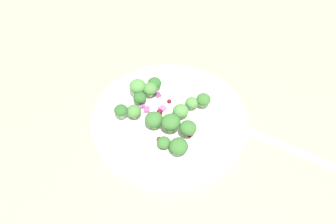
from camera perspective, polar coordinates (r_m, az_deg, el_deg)
The scene contains 27 objects.
ground_plane at distance 58.77cm, azimuth -0.45°, elevation -1.54°, with size 180.00×180.00×2.00cm, color tan.
plate at distance 56.65cm, azimuth -0.00°, elevation -1.20°, with size 24.99×24.99×1.70cm.
dressing_pool at distance 56.31cm, azimuth -0.00°, elevation -0.92°, with size 14.50×14.50×0.20cm, color white.
broccoli_floret_0 at distance 51.03cm, azimuth 1.74°, elevation -5.61°, with size 2.76×2.76×2.80cm.
broccoli_floret_1 at distance 56.53cm, azimuth 5.75°, elevation 1.99°, with size 2.32×2.32×2.35cm.
broccoli_floret_2 at distance 53.69cm, azimuth -2.27°, elevation -1.28°, with size 2.80×2.80×2.84cm.
broccoli_floret_3 at distance 52.75cm, azimuth 0.46°, elevation -1.71°, with size 2.93×2.93×2.97cm.
broccoli_floret_4 at distance 52.51cm, azimuth 3.37°, elevation -2.55°, with size 2.59×2.59×2.62cm.
broccoli_floret_5 at distance 57.15cm, azimuth -4.57°, elevation 2.26°, with size 2.12×2.12×2.15cm.
broccoli_floret_6 at distance 58.01cm, azimuth -3.03°, elevation 3.66°, with size 2.44×2.44×2.47cm.
broccoli_floret_7 at distance 56.38cm, azimuth 3.85°, elevation 1.49°, with size 2.07×2.07×2.10cm.
broccoli_floret_8 at distance 55.27cm, azimuth -5.53°, elevation 0.10°, with size 2.31×2.31×2.34cm.
broccoli_floret_9 at distance 59.31cm, azimuth -2.19°, elevation 4.65°, with size 2.32×2.32×2.35cm.
broccoli_floret_10 at distance 55.11cm, azimuth -7.59°, elevation 0.23°, with size 2.16×2.16×2.18cm.
broccoli_floret_11 at distance 51.75cm, azimuth -0.68°, elevation -4.98°, with size 1.99×1.99×2.02cm.
broccoli_floret_12 at distance 55.22cm, azimuth 2.06°, elevation 0.13°, with size 2.49×2.49×2.52cm.
broccoli_floret_13 at distance 58.00cm, azimuth -4.93°, elevation 4.13°, with size 2.75×2.75×2.78cm.
cranberry_0 at distance 58.15cm, azimuth 0.21°, elevation 1.72°, with size 0.76×0.76×0.76cm, color maroon.
cranberry_1 at distance 56.06cm, azimuth -1.49°, elevation 0.17°, with size 0.98×0.98×0.98cm, color maroon.
cranberry_2 at distance 52.87cm, azimuth -1.43°, elevation -4.43°, with size 0.83×0.83×0.83cm, color maroon.
cranberry_3 at distance 53.27cm, azimuth 3.36°, elevation -3.87°, with size 0.72×0.72×0.72cm, color #4C0A14.
onion_bit_0 at distance 57.61cm, azimuth -4.27°, elevation 0.96°, with size 0.98×0.83×0.60cm, color #A35B93.
onion_bit_1 at distance 52.99cm, azimuth 2.00°, elevation -4.66°, with size 0.99×0.95×0.43cm, color #A35B93.
onion_bit_2 at distance 59.32cm, azimuth -1.62°, elevation 2.74°, with size 0.98×0.88×0.44cm, color #843D75.
onion_bit_3 at distance 57.03cm, azimuth -3.46°, elevation 0.41°, with size 0.97×1.11×0.36cm, color #934C84.
onion_bit_4 at distance 57.09cm, azimuth -1.29°, elevation 0.39°, with size 1.08×1.12×0.43cm, color #A35B93.
fork at distance 57.18cm, azimuth 15.81°, elevation -4.22°, with size 17.58×9.59×0.50cm.
Camera 1 is at (30.25, -20.99, 44.80)cm, focal length 37.78 mm.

